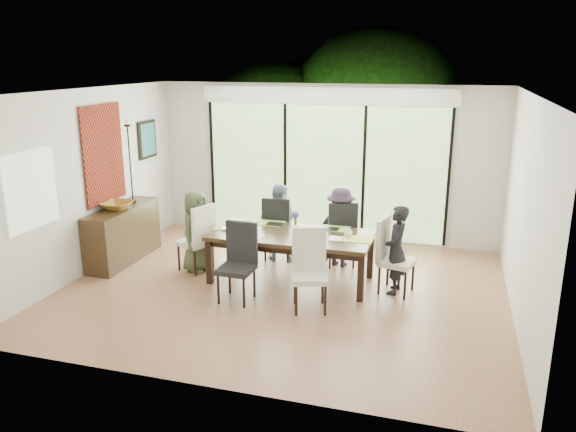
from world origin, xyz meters
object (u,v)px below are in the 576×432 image
(table_top, at_px, (291,235))
(chair_near_right, at_px, (310,271))
(cup_b, at_px, (299,233))
(sideboard, at_px, (123,234))
(chair_far_right, at_px, (341,232))
(person_right_end, at_px, (396,250))
(vase, at_px, (295,229))
(chair_far_left, at_px, (279,227))
(person_left_end, at_px, (196,231))
(person_far_left, at_px, (278,222))
(cup_c, at_px, (348,233))
(cup_a, at_px, (248,223))
(chair_right_end, at_px, (397,256))
(chair_left_end, at_px, (195,237))
(bowl, at_px, (117,206))
(chair_near_left, at_px, (236,263))
(laptop, at_px, (233,230))
(person_far_right, at_px, (340,227))

(table_top, height_order, chair_near_right, chair_near_right)
(cup_b, bearing_deg, sideboard, 176.80)
(chair_far_right, height_order, sideboard, chair_far_right)
(person_right_end, height_order, vase, person_right_end)
(vase, bearing_deg, chair_far_left, 122.01)
(person_left_end, relative_size, vase, 10.75)
(person_far_left, bearing_deg, cup_c, 143.89)
(cup_c, bearing_deg, cup_a, 178.09)
(chair_right_end, bearing_deg, chair_far_right, 60.39)
(chair_right_end, bearing_deg, vase, 100.23)
(chair_left_end, height_order, person_far_left, person_far_left)
(chair_far_left, xyz_separation_m, chair_far_right, (1.00, 0.00, 0.00))
(chair_right_end, xyz_separation_m, person_right_end, (-0.02, 0.00, 0.09))
(person_far_left, xyz_separation_m, bowl, (-2.32, -0.87, 0.31))
(chair_left_end, distance_m, bowl, 1.34)
(cup_c, bearing_deg, chair_right_end, -8.13)
(person_left_end, distance_m, cup_a, 0.81)
(cup_c, bearing_deg, person_far_left, 149.72)
(chair_near_left, relative_size, sideboard, 0.68)
(chair_far_right, distance_m, vase, 0.98)
(chair_far_left, bearing_deg, person_right_end, 150.71)
(person_left_end, distance_m, laptop, 0.65)
(chair_far_left, bearing_deg, cup_b, 116.76)
(chair_near_right, distance_m, bowl, 3.40)
(person_right_end, xyz_separation_m, person_far_left, (-1.93, 0.83, 0.00))
(person_far_left, bearing_deg, laptop, 60.90)
(chair_left_end, height_order, cup_c, chair_left_end)
(chair_left_end, relative_size, chair_near_left, 1.00)
(chair_near_left, bearing_deg, chair_near_right, 2.09)
(person_left_end, xyz_separation_m, sideboard, (-1.29, 0.06, -0.18))
(chair_far_left, height_order, cup_b, chair_far_left)
(person_right_end, distance_m, sideboard, 4.26)
(chair_near_left, relative_size, chair_near_right, 1.00)
(chair_far_left, height_order, person_left_end, person_left_end)
(cup_b, bearing_deg, chair_far_left, 122.28)
(person_left_end, distance_m, cup_c, 2.29)
(person_right_end, height_order, bowl, person_right_end)
(chair_near_left, height_order, person_left_end, person_left_end)
(chair_far_left, xyz_separation_m, person_left_end, (-1.03, -0.85, 0.09))
(laptop, xyz_separation_m, bowl, (-1.92, 0.06, 0.20))
(table_top, distance_m, person_far_left, 0.95)
(person_far_right, xyz_separation_m, vase, (-0.50, -0.78, 0.16))
(chair_near_right, xyz_separation_m, cup_b, (-0.35, 0.77, 0.23))
(person_left_end, bearing_deg, sideboard, 95.10)
(person_right_end, relative_size, laptop, 3.91)
(cup_b, relative_size, bowl, 0.21)
(chair_far_left, relative_size, chair_far_right, 1.00)
(chair_left_end, xyz_separation_m, chair_near_right, (2.00, -0.87, 0.00))
(chair_near_right, bearing_deg, person_left_end, 138.04)
(person_far_left, bearing_deg, chair_near_left, 82.49)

